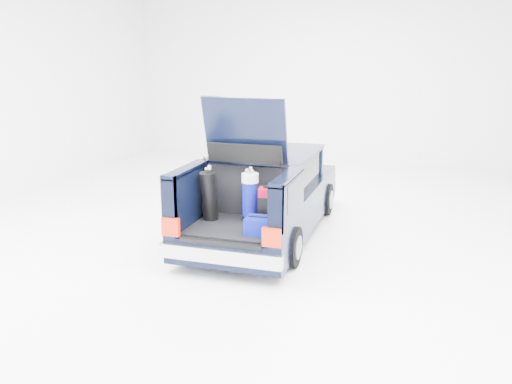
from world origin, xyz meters
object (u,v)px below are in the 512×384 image
(blue_golf_bag, at_px, (250,197))
(blue_duffel, at_px, (263,226))
(black_golf_bag, at_px, (209,196))
(red_suitcase, at_px, (271,207))
(car, at_px, (266,195))

(blue_golf_bag, bearing_deg, blue_duffel, -37.86)
(black_golf_bag, bearing_deg, blue_golf_bag, 20.94)
(blue_duffel, bearing_deg, black_golf_bag, 154.35)
(blue_duffel, bearing_deg, red_suitcase, 87.05)
(black_golf_bag, distance_m, blue_golf_bag, 0.63)
(red_suitcase, xyz_separation_m, black_golf_bag, (-0.98, 0.00, 0.10))
(car, relative_size, blue_duffel, 8.84)
(black_golf_bag, height_order, blue_duffel, black_golf_bag)
(blue_duffel, bearing_deg, car, 101.62)
(car, distance_m, blue_golf_bag, 1.37)
(black_golf_bag, xyz_separation_m, blue_golf_bag, (0.63, 0.10, 0.00))
(red_suitcase, relative_size, black_golf_bag, 0.71)
(red_suitcase, distance_m, blue_duffel, 0.43)
(blue_golf_bag, distance_m, blue_duffel, 0.67)
(red_suitcase, bearing_deg, car, 99.74)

